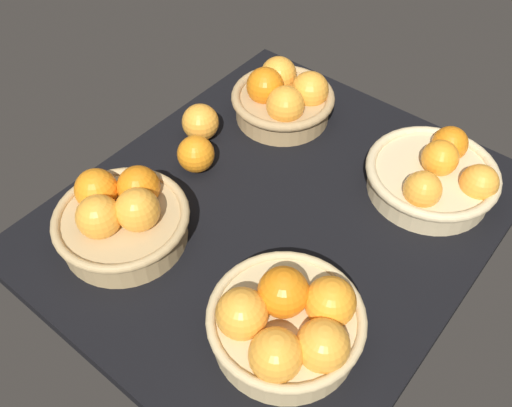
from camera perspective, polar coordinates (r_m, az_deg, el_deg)
market_tray at (r=107.32cm, az=2.08°, el=-1.26°), size 84.00×72.00×3.00cm
basket_far_right at (r=86.11cm, az=3.24°, el=-12.06°), size 24.35×24.35×12.61cm
basket_far_left at (r=111.92cm, az=17.75°, el=2.73°), size 25.33×25.33×10.93cm
basket_near_right at (r=101.38cm, az=-13.55°, el=-1.33°), size 24.10×24.10×12.24cm
basket_near_left at (r=123.90cm, az=2.81°, el=10.70°), size 22.50×22.50×11.68cm
loose_orange_front_gap at (r=112.26cm, az=-6.14°, el=5.03°), size 7.51×7.51×7.51cm
loose_orange_back_gap at (r=119.34cm, az=-5.68°, el=8.23°), size 7.82×7.82×7.82cm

